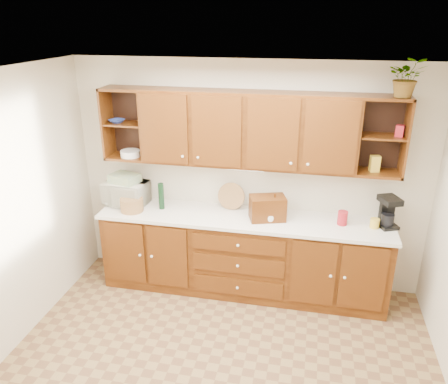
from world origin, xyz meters
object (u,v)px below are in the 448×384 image
at_px(bread_box, 267,208).
at_px(coffee_maker, 388,212).
at_px(microwave, 126,193).
at_px(potted_plant, 407,77).

relative_size(bread_box, coffee_maker, 1.14).
distance_m(microwave, bread_box, 1.68).
xyz_separation_m(microwave, coffee_maker, (2.93, 0.02, 0.02)).
bearing_deg(potted_plant, coffee_maker, 36.12).
height_order(microwave, potted_plant, potted_plant).
relative_size(microwave, bread_box, 1.31).
height_order(bread_box, potted_plant, potted_plant).
distance_m(microwave, potted_plant, 3.23).
xyz_separation_m(bread_box, coffee_maker, (1.25, 0.10, 0.03)).
distance_m(microwave, coffee_maker, 2.93).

